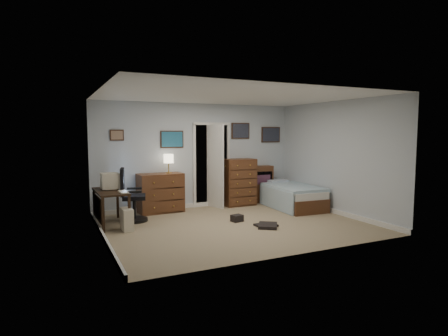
# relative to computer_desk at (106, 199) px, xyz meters

# --- Properties ---
(floor) EXTENTS (5.00, 4.00, 0.02)m
(floor) POSITION_rel_computer_desk_xyz_m (2.28, -1.04, -0.53)
(floor) COLOR tan
(floor) RESTS_ON ground
(computer_desk) EXTENTS (0.58, 1.19, 0.68)m
(computer_desk) POSITION_rel_computer_desk_xyz_m (0.00, 0.00, 0.00)
(computer_desk) COLOR black
(computer_desk) RESTS_ON floor
(crt_monitor) EXTENTS (0.36, 0.34, 0.33)m
(crt_monitor) POSITION_rel_computer_desk_xyz_m (0.10, 0.15, 0.32)
(crt_monitor) COLOR beige
(crt_monitor) RESTS_ON computer_desk
(keyboard) EXTENTS (0.15, 0.37, 0.02)m
(keyboard) POSITION_rel_computer_desk_xyz_m (0.26, -0.35, 0.17)
(keyboard) COLOR beige
(keyboard) RESTS_ON computer_desk
(pc_tower) EXTENTS (0.20, 0.39, 0.41)m
(pc_tower) POSITION_rel_computer_desk_xyz_m (0.28, -0.55, -0.32)
(pc_tower) COLOR beige
(pc_tower) RESTS_ON floor
(office_chair) EXTENTS (0.64, 0.64, 1.10)m
(office_chair) POSITION_rel_computer_desk_xyz_m (0.49, 0.10, -0.10)
(office_chair) COLOR black
(office_chair) RESTS_ON floor
(media_stack) EXTENTS (0.16, 0.16, 0.78)m
(media_stack) POSITION_rel_computer_desk_xyz_m (-0.04, 1.07, -0.13)
(media_stack) COLOR maroon
(media_stack) RESTS_ON floor
(low_dresser) EXTENTS (1.02, 0.56, 0.88)m
(low_dresser) POSITION_rel_computer_desk_xyz_m (1.28, 0.73, -0.08)
(low_dresser) COLOR brown
(low_dresser) RESTS_ON floor
(table_lamp) EXTENTS (0.23, 0.23, 0.43)m
(table_lamp) POSITION_rel_computer_desk_xyz_m (1.48, 0.73, 0.68)
(table_lamp) COLOR gold
(table_lamp) RESTS_ON low_dresser
(doorway) EXTENTS (0.96, 1.12, 2.05)m
(doorway) POSITION_rel_computer_desk_xyz_m (2.63, 1.23, 0.48)
(doorway) COLOR black
(doorway) RESTS_ON floor
(tall_dresser) EXTENTS (0.80, 0.48, 1.16)m
(tall_dresser) POSITION_rel_computer_desk_xyz_m (3.27, 0.71, 0.05)
(tall_dresser) COLOR brown
(tall_dresser) RESTS_ON floor
(headboard_bookcase) EXTENTS (1.06, 0.30, 0.95)m
(headboard_bookcase) POSITION_rel_computer_desk_xyz_m (3.75, 0.82, -0.02)
(headboard_bookcase) COLOR brown
(headboard_bookcase) RESTS_ON floor
(bed) EXTENTS (1.06, 1.86, 0.59)m
(bed) POSITION_rel_computer_desk_xyz_m (4.27, -0.09, -0.24)
(bed) COLOR brown
(bed) RESTS_ON floor
(wall_posters) EXTENTS (4.38, 0.04, 0.60)m
(wall_posters) POSITION_rel_computer_desk_xyz_m (2.85, 0.93, 1.22)
(wall_posters) COLOR #331E11
(wall_posters) RESTS_ON floor
(floor_clutter) EXTENTS (0.72, 1.04, 0.14)m
(floor_clutter) POSITION_rel_computer_desk_xyz_m (2.68, -1.27, -0.48)
(floor_clutter) COLOR black
(floor_clutter) RESTS_ON floor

